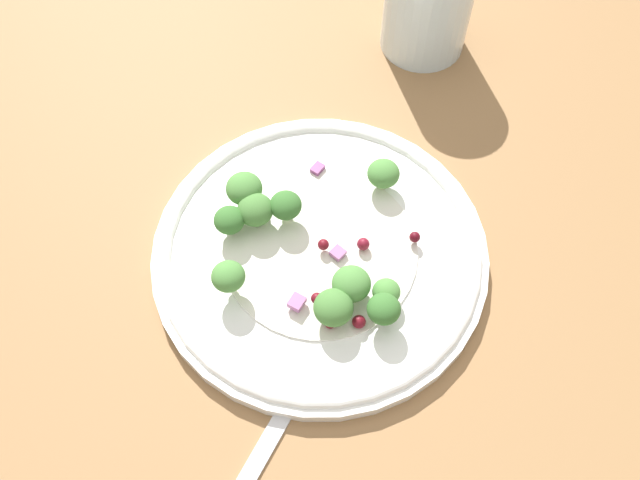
# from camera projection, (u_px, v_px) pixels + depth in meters

# --- Properties ---
(ground_plane) EXTENTS (1.80, 1.80, 0.02)m
(ground_plane) POSITION_uv_depth(u_px,v_px,m) (278.00, 249.00, 0.54)
(ground_plane) COLOR olive
(plate) EXTENTS (0.26, 0.26, 0.02)m
(plate) POSITION_uv_depth(u_px,v_px,m) (320.00, 252.00, 0.51)
(plate) COLOR white
(plate) RESTS_ON ground_plane
(dressing_pool) EXTENTS (0.15, 0.15, 0.00)m
(dressing_pool) POSITION_uv_depth(u_px,v_px,m) (320.00, 249.00, 0.51)
(dressing_pool) COLOR white
(dressing_pool) RESTS_ON plate
(broccoli_floret_0) EXTENTS (0.03, 0.03, 0.03)m
(broccoli_floret_0) POSITION_uv_depth(u_px,v_px,m) (351.00, 284.00, 0.48)
(broccoli_floret_0) COLOR #9EC684
(broccoli_floret_0) RESTS_ON plate
(broccoli_floret_1) EXTENTS (0.02, 0.02, 0.02)m
(broccoli_floret_1) POSITION_uv_depth(u_px,v_px,m) (384.00, 309.00, 0.47)
(broccoli_floret_1) COLOR #ADD18E
(broccoli_floret_1) RESTS_ON plate
(broccoli_floret_2) EXTENTS (0.03, 0.03, 0.03)m
(broccoli_floret_2) POSITION_uv_depth(u_px,v_px,m) (255.00, 210.00, 0.51)
(broccoli_floret_2) COLOR #8EB77A
(broccoli_floret_2) RESTS_ON plate
(broccoli_floret_3) EXTENTS (0.03, 0.03, 0.03)m
(broccoli_floret_3) POSITION_uv_depth(u_px,v_px,m) (244.00, 189.00, 0.51)
(broccoli_floret_3) COLOR #9EC684
(broccoli_floret_3) RESTS_ON plate
(broccoli_floret_4) EXTENTS (0.02, 0.02, 0.02)m
(broccoli_floret_4) POSITION_uv_depth(u_px,v_px,m) (386.00, 292.00, 0.48)
(broccoli_floret_4) COLOR #ADD18E
(broccoli_floret_4) RESTS_ON plate
(broccoli_floret_5) EXTENTS (0.02, 0.02, 0.02)m
(broccoli_floret_5) POSITION_uv_depth(u_px,v_px,m) (229.00, 221.00, 0.50)
(broccoli_floret_5) COLOR #8EB77A
(broccoli_floret_5) RESTS_ON plate
(broccoli_floret_6) EXTENTS (0.03, 0.03, 0.03)m
(broccoli_floret_6) POSITION_uv_depth(u_px,v_px,m) (333.00, 308.00, 0.47)
(broccoli_floret_6) COLOR #9EC684
(broccoli_floret_6) RESTS_ON plate
(broccoli_floret_7) EXTENTS (0.02, 0.02, 0.02)m
(broccoli_floret_7) POSITION_uv_depth(u_px,v_px,m) (228.00, 277.00, 0.47)
(broccoli_floret_7) COLOR #9EC684
(broccoli_floret_7) RESTS_ON plate
(broccoli_floret_8) EXTENTS (0.02, 0.02, 0.02)m
(broccoli_floret_8) POSITION_uv_depth(u_px,v_px,m) (286.00, 206.00, 0.51)
(broccoli_floret_8) COLOR #ADD18E
(broccoli_floret_8) RESTS_ON plate
(broccoli_floret_9) EXTENTS (0.03, 0.03, 0.03)m
(broccoli_floret_9) POSITION_uv_depth(u_px,v_px,m) (385.00, 176.00, 0.52)
(broccoli_floret_9) COLOR #ADD18E
(broccoli_floret_9) RESTS_ON plate
(cranberry_0) EXTENTS (0.01, 0.01, 0.01)m
(cranberry_0) POSITION_uv_depth(u_px,v_px,m) (327.00, 325.00, 0.47)
(cranberry_0) COLOR maroon
(cranberry_0) RESTS_ON plate
(cranberry_1) EXTENTS (0.01, 0.01, 0.01)m
(cranberry_1) POSITION_uv_depth(u_px,v_px,m) (359.00, 322.00, 0.47)
(cranberry_1) COLOR maroon
(cranberry_1) RESTS_ON plate
(cranberry_2) EXTENTS (0.01, 0.01, 0.01)m
(cranberry_2) POSITION_uv_depth(u_px,v_px,m) (363.00, 244.00, 0.50)
(cranberry_2) COLOR maroon
(cranberry_2) RESTS_ON plate
(cranberry_3) EXTENTS (0.01, 0.01, 0.01)m
(cranberry_3) POSITION_uv_depth(u_px,v_px,m) (415.00, 237.00, 0.51)
(cranberry_3) COLOR #4C0A14
(cranberry_3) RESTS_ON plate
(cranberry_4) EXTENTS (0.01, 0.01, 0.01)m
(cranberry_4) POSITION_uv_depth(u_px,v_px,m) (320.00, 297.00, 0.48)
(cranberry_4) COLOR maroon
(cranberry_4) RESTS_ON plate
(cranberry_5) EXTENTS (0.01, 0.01, 0.01)m
(cranberry_5) POSITION_uv_depth(u_px,v_px,m) (323.00, 245.00, 0.50)
(cranberry_5) COLOR maroon
(cranberry_5) RESTS_ON plate
(onion_bit_0) EXTENTS (0.01, 0.01, 0.00)m
(onion_bit_0) POSITION_uv_depth(u_px,v_px,m) (317.00, 168.00, 0.54)
(onion_bit_0) COLOR #843D75
(onion_bit_0) RESTS_ON plate
(onion_bit_1) EXTENTS (0.02, 0.01, 0.01)m
(onion_bit_1) POSITION_uv_depth(u_px,v_px,m) (297.00, 302.00, 0.48)
(onion_bit_1) COLOR #A35B93
(onion_bit_1) RESTS_ON plate
(onion_bit_2) EXTENTS (0.01, 0.01, 0.00)m
(onion_bit_2) POSITION_uv_depth(u_px,v_px,m) (338.00, 253.00, 0.50)
(onion_bit_2) COLOR #A35B93
(onion_bit_2) RESTS_ON plate
(fork) EXTENTS (0.17, 0.12, 0.01)m
(fork) POSITION_uv_depth(u_px,v_px,m) (252.00, 469.00, 0.44)
(fork) COLOR silver
(fork) RESTS_ON ground_plane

